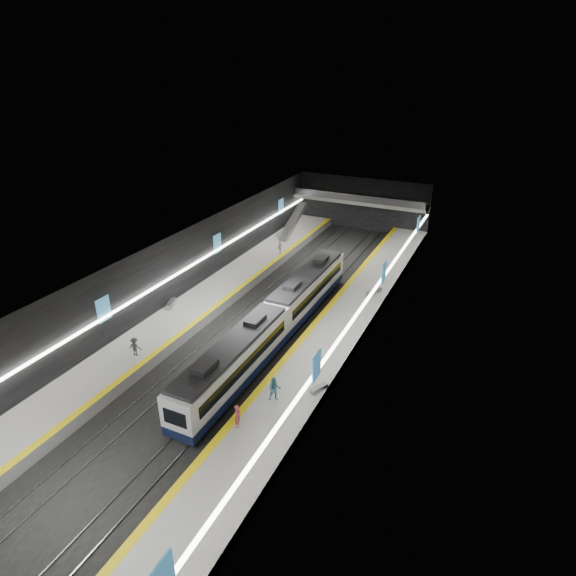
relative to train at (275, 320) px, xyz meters
The scene contains 25 objects.
ground 3.34m from the train, behind, with size 70.00×70.00×0.00m, color black.
ceiling 6.32m from the train, behind, with size 20.00×70.00×0.04m, color beige.
wall_left 12.63m from the train, behind, with size 0.04×70.00×8.00m, color black.
wall_right 7.72m from the train, ahead, with size 0.04×70.00×8.00m, color black.
wall_back 34.88m from the train, 94.12° to the left, with size 20.00×0.04×8.00m, color black.
platform_left 10.15m from the train, behind, with size 5.00×70.00×1.00m, color slate.
tile_surface_left 10.07m from the train, behind, with size 5.00×70.00×0.02m, color #A3A39E.
tactile_strip_left 7.89m from the train, behind, with size 0.60×70.00×0.02m, color yellow.
platform_right 5.29m from the train, ahead, with size 5.00×70.00×1.00m, color slate.
tile_surface_right 5.15m from the train, ahead, with size 5.00×70.00×0.02m, color #A3A39E.
tactile_strip_right 3.05m from the train, ahead, with size 0.60×70.00×0.02m, color yellow.
rails 3.30m from the train, behind, with size 6.52×70.00×0.12m.
train is the anchor object (origin of this frame).
ad_posters 3.48m from the train, 163.53° to the left, with size 19.94×53.50×2.20m.
cove_light_left 12.41m from the train, behind, with size 0.25×68.60×0.12m, color white.
cove_light_right 7.48m from the train, ahead, with size 0.25×68.60×0.12m, color white.
mezzanine_bridge 32.89m from the train, 94.38° to the left, with size 20.00×3.00×1.50m.
escalator 27.62m from the train, 111.23° to the left, with size 1.20×8.00×0.60m, color #99999E.
bench_left_far 12.04m from the train, behind, with size 0.55×1.96×0.48m, color #99999E.
bench_right_near 9.60m from the train, 42.85° to the right, with size 0.45×1.61×0.39m, color #99999E.
bench_right_far 13.15m from the train, 62.18° to the left, with size 0.57×2.04×0.50m, color #99999E.
passenger_right_a 13.00m from the train, 74.85° to the right, with size 0.65×0.42×1.77m, color #B6434A.
passenger_right_b 10.00m from the train, 63.68° to the right, with size 0.96×0.74×1.97m, color teal.
passenger_left_a 19.60m from the train, 114.78° to the left, with size 1.00×0.42×1.71m, color silver.
passenger_left_b 12.55m from the train, 136.12° to the right, with size 1.10×0.63×1.71m, color #393A40.
Camera 1 is at (20.11, -34.29, 24.16)m, focal length 30.00 mm.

